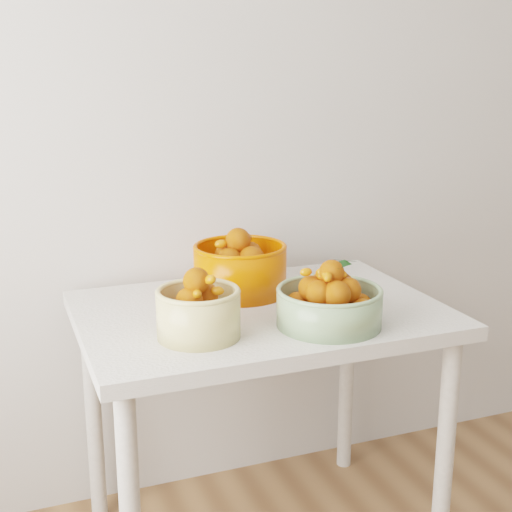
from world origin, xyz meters
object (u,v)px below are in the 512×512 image
at_px(bowl_cream, 198,311).
at_px(bowl_green, 330,303).
at_px(table, 260,340).
at_px(bowl_orange, 240,268).

distance_m(bowl_cream, bowl_green, 0.34).
bearing_deg(table, bowl_orange, 93.13).
height_order(table, bowl_cream, bowl_cream).
bearing_deg(bowl_orange, bowl_green, -69.78).
xyz_separation_m(table, bowl_green, (0.12, -0.19, 0.16)).
distance_m(table, bowl_orange, 0.23).
xyz_separation_m(table, bowl_orange, (-0.01, 0.14, 0.17)).
bearing_deg(bowl_cream, table, 34.17).
distance_m(table, bowl_cream, 0.32).
distance_m(table, bowl_green, 0.28).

